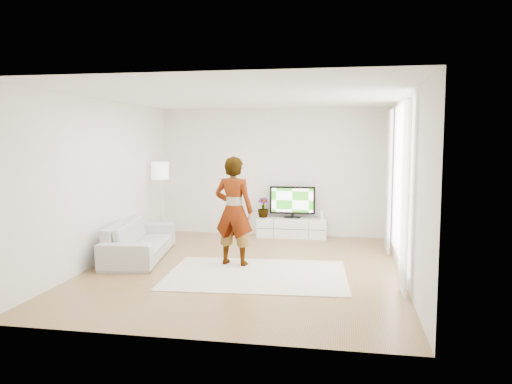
% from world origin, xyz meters
% --- Properties ---
extents(floor, '(6.00, 6.00, 0.00)m').
position_xyz_m(floor, '(0.00, 0.00, 0.00)').
color(floor, '#A07948').
rests_on(floor, ground).
extents(ceiling, '(6.00, 6.00, 0.00)m').
position_xyz_m(ceiling, '(0.00, 0.00, 2.80)').
color(ceiling, white).
rests_on(ceiling, wall_back).
extents(wall_left, '(0.02, 6.00, 2.80)m').
position_xyz_m(wall_left, '(-2.50, 0.00, 1.40)').
color(wall_left, silver).
rests_on(wall_left, floor).
extents(wall_right, '(0.02, 6.00, 2.80)m').
position_xyz_m(wall_right, '(2.50, 0.00, 1.40)').
color(wall_right, silver).
rests_on(wall_right, floor).
extents(wall_back, '(5.00, 0.02, 2.80)m').
position_xyz_m(wall_back, '(0.00, 3.00, 1.40)').
color(wall_back, silver).
rests_on(wall_back, floor).
extents(wall_front, '(5.00, 0.02, 2.80)m').
position_xyz_m(wall_front, '(0.00, -3.00, 1.40)').
color(wall_front, silver).
rests_on(wall_front, floor).
extents(window, '(0.01, 2.60, 2.50)m').
position_xyz_m(window, '(2.48, 0.30, 1.45)').
color(window, white).
rests_on(window, wall_right).
extents(curtain_near, '(0.04, 0.70, 2.60)m').
position_xyz_m(curtain_near, '(2.40, -1.00, 1.35)').
color(curtain_near, white).
rests_on(curtain_near, floor).
extents(curtain_far, '(0.04, 0.70, 2.60)m').
position_xyz_m(curtain_far, '(2.40, 1.60, 1.35)').
color(curtain_far, white).
rests_on(curtain_far, floor).
extents(media_console, '(1.50, 0.43, 0.42)m').
position_xyz_m(media_console, '(0.48, 2.76, 0.21)').
color(media_console, white).
rests_on(media_console, floor).
extents(television, '(0.99, 0.19, 0.69)m').
position_xyz_m(television, '(0.48, 2.79, 0.80)').
color(television, black).
rests_on(television, media_console).
extents(game_console, '(0.08, 0.15, 0.20)m').
position_xyz_m(game_console, '(1.14, 2.76, 0.52)').
color(game_console, white).
rests_on(game_console, media_console).
extents(potted_plant, '(0.28, 0.28, 0.43)m').
position_xyz_m(potted_plant, '(-0.16, 2.77, 0.64)').
color(potted_plant, '#3F7238').
rests_on(potted_plant, media_console).
extents(rug, '(2.92, 2.20, 0.01)m').
position_xyz_m(rug, '(0.26, -0.38, 0.01)').
color(rug, beige).
rests_on(rug, floor).
extents(player, '(0.73, 0.53, 1.83)m').
position_xyz_m(player, '(-0.23, 0.18, 0.93)').
color(player, '#334772').
rests_on(player, rug).
extents(sofa, '(1.23, 2.36, 0.66)m').
position_xyz_m(sofa, '(-2.01, 0.40, 0.33)').
color(sofa, '#AAAAA6').
rests_on(sofa, floor).
extents(floor_lamp, '(0.37, 0.37, 1.65)m').
position_xyz_m(floor_lamp, '(-2.20, 1.95, 1.40)').
color(floor_lamp, silver).
rests_on(floor_lamp, floor).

